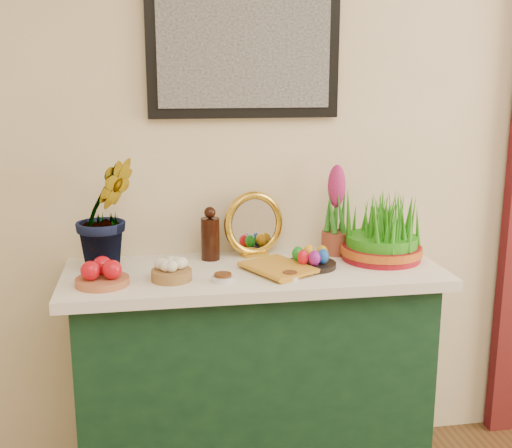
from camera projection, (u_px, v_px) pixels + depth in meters
The scene contains 13 objects.
sideboard at pixel (254, 382), 2.50m from camera, with size 1.30×0.45×0.85m, color #163C21.
tablecloth at pixel (254, 273), 2.40m from camera, with size 1.40×0.55×0.04m, color white.
hyacinth_green at pixel (105, 196), 2.33m from camera, with size 0.28×0.23×0.55m, color #2B7F21.
apple_bowl at pixel (102, 274), 2.19m from camera, with size 0.23×0.23×0.09m.
garlic_basket at pixel (171, 271), 2.24m from camera, with size 0.15×0.15×0.08m.
vinegar_cruet at pixel (210, 236), 2.49m from camera, with size 0.07×0.07×0.21m.
mirror at pixel (254, 225), 2.54m from camera, with size 0.26×0.13×0.26m.
book at pixel (257, 272), 2.29m from camera, with size 0.17×0.25×0.03m, color #C68722.
spice_dish_left at pixel (223, 278), 2.23m from camera, with size 0.08×0.08×0.03m.
spice_dish_right at pixel (290, 276), 2.26m from camera, with size 0.06×0.06×0.03m.
egg_plate at pixel (311, 260), 2.40m from camera, with size 0.24×0.24×0.08m.
hyacinth_pink at pixel (336, 214), 2.55m from camera, with size 0.11×0.11×0.36m.
wheatgrass_sabzeh at pixel (382, 231), 2.48m from camera, with size 0.32×0.32×0.26m.
Camera 1 is at (-0.70, -0.26, 1.59)m, focal length 45.00 mm.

